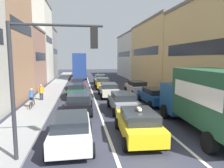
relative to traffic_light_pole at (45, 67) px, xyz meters
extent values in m
plane|color=#30323E|center=(4.45, -0.35, -3.82)|extent=(140.00, 140.00, 0.00)
cube|color=gray|center=(-2.25, 19.65, -3.75)|extent=(2.60, 64.00, 0.14)
cube|color=silver|center=(2.75, 19.65, -3.81)|extent=(0.16, 60.00, 0.01)
cube|color=silver|center=(6.15, 19.65, -3.81)|extent=(0.16, 60.00, 0.01)
cube|color=black|center=(-4.03, 12.85, 3.25)|extent=(0.02, 7.04, 1.10)
cube|color=#936B5B|center=(-7.55, 21.65, 0.17)|extent=(7.00, 8.70, 7.98)
cube|color=black|center=(-4.03, 21.65, 0.57)|extent=(0.02, 7.04, 1.10)
cube|color=#66605B|center=(-7.55, 21.65, 4.31)|extent=(7.20, 8.70, 0.30)
cube|color=beige|center=(-7.55, 30.45, 2.95)|extent=(7.00, 8.70, 13.53)
cube|color=black|center=(-4.03, 30.45, 3.63)|extent=(0.02, 7.04, 1.10)
cube|color=#66605B|center=(-7.55, 30.45, 9.87)|extent=(7.20, 8.70, 0.30)
cube|color=gray|center=(-7.55, 39.25, 1.35)|extent=(7.00, 8.70, 10.34)
cube|color=black|center=(-4.03, 39.25, 1.87)|extent=(0.02, 7.04, 1.10)
cube|color=#66605B|center=(-7.55, 39.25, 6.67)|extent=(7.20, 8.70, 0.30)
cube|color=beige|center=(14.35, 36.32, 0.76)|extent=(7.00, 14.57, 9.16)
cube|color=black|center=(10.84, 36.32, 1.22)|extent=(0.02, 11.73, 1.10)
cube|color=#66605B|center=(14.35, 36.32, 5.49)|extent=(7.20, 14.57, 0.30)
cube|color=tan|center=(14.35, 21.65, 0.87)|extent=(7.00, 14.57, 9.37)
cube|color=black|center=(10.84, 21.65, 1.34)|extent=(0.02, 11.73, 1.10)
cube|color=#66605B|center=(14.35, 21.65, 5.71)|extent=(7.20, 14.57, 0.30)
cube|color=black|center=(10.84, 6.98, 1.13)|extent=(0.02, 11.73, 1.10)
cylinder|color=#2D2D33|center=(-1.25, -0.01, -1.07)|extent=(0.16, 0.16, 5.50)
cylinder|color=#2D2D33|center=(0.50, -0.01, 1.58)|extent=(3.50, 0.10, 0.10)
cube|color=black|center=(1.90, -0.01, 1.13)|extent=(0.28, 0.28, 0.84)
sphere|color=red|center=(1.90, 0.14, 1.39)|extent=(0.18, 0.18, 0.18)
sphere|color=#F2A519|center=(1.90, 0.14, 1.13)|extent=(0.18, 0.18, 0.18)
sphere|color=green|center=(1.90, 0.14, 0.87)|extent=(0.18, 0.18, 0.18)
cube|color=navy|center=(8.28, 4.68, -2.39)|extent=(2.51, 2.51, 1.90)
cube|color=black|center=(8.34, 5.89, -2.01)|extent=(2.02, 0.13, 0.70)
cube|color=#234C33|center=(8.10, 0.92, -1.64)|extent=(2.66, 5.55, 2.80)
cube|color=white|center=(6.89, 0.98, -1.36)|extent=(0.24, 4.48, 0.90)
cylinder|color=black|center=(7.09, 4.81, -3.34)|extent=(0.35, 0.97, 0.96)
cylinder|color=black|center=(9.49, 4.70, -3.34)|extent=(0.35, 0.97, 0.96)
cylinder|color=black|center=(6.84, -0.46, -3.34)|extent=(0.35, 0.97, 0.96)
cube|color=yellow|center=(4.26, 1.71, -3.15)|extent=(2.03, 4.39, 0.70)
cube|color=#1E2328|center=(4.25, 1.51, -2.59)|extent=(1.71, 2.49, 0.52)
cube|color=#F2EACC|center=(4.25, 1.51, -2.22)|extent=(0.18, 0.45, 0.12)
cylinder|color=black|center=(3.42, 3.22, -3.50)|extent=(0.25, 0.65, 0.64)
cylinder|color=black|center=(5.26, 3.12, -3.50)|extent=(0.25, 0.65, 0.64)
cylinder|color=black|center=(3.26, 0.30, -3.50)|extent=(0.25, 0.65, 0.64)
cylinder|color=black|center=(5.10, 0.20, -3.50)|extent=(0.25, 0.65, 0.64)
cube|color=silver|center=(0.86, 1.41, -3.15)|extent=(1.81, 4.30, 0.70)
cube|color=#1E2328|center=(0.86, 1.21, -2.59)|extent=(1.59, 2.41, 0.52)
cylinder|color=black|center=(-0.06, 2.87, -3.50)|extent=(0.22, 0.64, 0.64)
cylinder|color=black|center=(1.78, 2.87, -3.50)|extent=(0.22, 0.64, 0.64)
cylinder|color=black|center=(-0.07, -0.05, -3.50)|extent=(0.22, 0.64, 0.64)
cylinder|color=black|center=(1.77, -0.06, -3.50)|extent=(0.22, 0.64, 0.64)
cube|color=gray|center=(4.61, 7.20, -3.15)|extent=(1.81, 4.31, 0.70)
cube|color=#1E2328|center=(4.61, 7.00, -2.59)|extent=(1.59, 2.41, 0.52)
cylinder|color=black|center=(3.69, 8.66, -3.50)|extent=(0.22, 0.64, 0.64)
cylinder|color=black|center=(5.53, 8.66, -3.50)|extent=(0.22, 0.64, 0.64)
cylinder|color=black|center=(3.68, 5.74, -3.50)|extent=(0.22, 0.64, 0.64)
cylinder|color=black|center=(5.52, 5.73, -3.50)|extent=(0.22, 0.64, 0.64)
cube|color=black|center=(1.20, 7.35, -3.15)|extent=(1.99, 4.37, 0.70)
cube|color=#1E2328|center=(1.20, 7.15, -2.59)|extent=(1.69, 2.47, 0.52)
cylinder|color=black|center=(0.35, 8.85, -3.50)|extent=(0.25, 0.65, 0.64)
cylinder|color=black|center=(2.19, 8.77, -3.50)|extent=(0.25, 0.65, 0.64)
cylinder|color=black|center=(0.22, 5.93, -3.50)|extent=(0.25, 0.65, 0.64)
cylinder|color=black|center=(2.06, 5.85, -3.50)|extent=(0.25, 0.65, 0.64)
cube|color=beige|center=(4.36, 13.32, -3.15)|extent=(1.83, 4.31, 0.70)
cube|color=#1E2328|center=(4.36, 13.12, -2.59)|extent=(1.60, 2.42, 0.52)
cylinder|color=black|center=(3.45, 14.79, -3.50)|extent=(0.22, 0.64, 0.64)
cylinder|color=black|center=(5.29, 14.78, -3.50)|extent=(0.22, 0.64, 0.64)
cylinder|color=black|center=(3.43, 11.86, -3.50)|extent=(0.22, 0.64, 0.64)
cylinder|color=black|center=(5.27, 11.85, -3.50)|extent=(0.22, 0.64, 0.64)
cube|color=#19592D|center=(0.92, 13.53, -3.15)|extent=(1.86, 4.33, 0.70)
cube|color=#1E2328|center=(0.92, 13.33, -2.59)|extent=(1.62, 2.43, 0.52)
cylinder|color=black|center=(-0.02, 14.98, -3.50)|extent=(0.23, 0.64, 0.64)
cylinder|color=black|center=(1.82, 15.01, -3.50)|extent=(0.23, 0.64, 0.64)
cylinder|color=black|center=(0.02, 12.06, -3.50)|extent=(0.23, 0.64, 0.64)
cylinder|color=black|center=(1.86, 12.09, -3.50)|extent=(0.23, 0.64, 0.64)
cube|color=#B29319|center=(4.37, 19.62, -3.15)|extent=(1.85, 4.32, 0.70)
cube|color=#1E2328|center=(4.36, 19.42, -2.59)|extent=(1.61, 2.42, 0.52)
cylinder|color=black|center=(3.46, 21.09, -3.50)|extent=(0.23, 0.64, 0.64)
cylinder|color=black|center=(5.30, 21.07, -3.50)|extent=(0.23, 0.64, 0.64)
cylinder|color=black|center=(3.43, 18.17, -3.50)|extent=(0.23, 0.64, 0.64)
cylinder|color=black|center=(5.27, 18.15, -3.50)|extent=(0.23, 0.64, 0.64)
cube|color=#A51E1E|center=(0.89, 19.65, -3.15)|extent=(2.04, 4.39, 0.70)
cube|color=#1E2328|center=(0.90, 19.45, -2.59)|extent=(1.72, 2.49, 0.52)
cylinder|color=black|center=(-0.11, 21.05, -3.50)|extent=(0.26, 0.65, 0.64)
cylinder|color=black|center=(1.73, 21.16, -3.50)|extent=(0.26, 0.65, 0.64)
cylinder|color=black|center=(0.06, 18.13, -3.50)|extent=(0.26, 0.65, 0.64)
cylinder|color=black|center=(1.89, 18.24, -3.50)|extent=(0.26, 0.65, 0.64)
cube|color=#759EB7|center=(4.56, 24.79, -3.15)|extent=(1.96, 4.36, 0.70)
cube|color=#1E2328|center=(4.55, 24.59, -2.59)|extent=(1.67, 2.47, 0.52)
cylinder|color=black|center=(3.69, 26.29, -3.50)|extent=(0.24, 0.65, 0.64)
cylinder|color=black|center=(5.53, 26.22, -3.50)|extent=(0.24, 0.65, 0.64)
cylinder|color=black|center=(3.58, 23.36, -3.50)|extent=(0.24, 0.65, 0.64)
cylinder|color=black|center=(5.42, 23.29, -3.50)|extent=(0.24, 0.65, 0.64)
cube|color=#194C8C|center=(7.92, 9.11, -3.15)|extent=(1.90, 4.34, 0.70)
cube|color=#1E2328|center=(7.92, 8.91, -2.59)|extent=(1.64, 2.45, 0.52)
cylinder|color=black|center=(6.96, 10.55, -3.50)|extent=(0.24, 0.65, 0.64)
cylinder|color=black|center=(8.80, 10.60, -3.50)|extent=(0.24, 0.65, 0.64)
cylinder|color=black|center=(7.03, 7.63, -3.50)|extent=(0.24, 0.65, 0.64)
cylinder|color=black|center=(8.87, 7.67, -3.50)|extent=(0.24, 0.65, 0.64)
cube|color=silver|center=(7.89, 14.81, -3.15)|extent=(1.91, 4.35, 0.70)
cube|color=#1E2328|center=(7.89, 14.61, -2.59)|extent=(1.65, 2.45, 0.52)
cylinder|color=black|center=(6.93, 16.25, -3.50)|extent=(0.24, 0.65, 0.64)
cylinder|color=black|center=(8.77, 16.30, -3.50)|extent=(0.24, 0.65, 0.64)
cylinder|color=black|center=(7.01, 13.32, -3.50)|extent=(0.24, 0.65, 0.64)
cylinder|color=black|center=(8.85, 13.37, -3.50)|extent=(0.24, 0.65, 0.64)
cube|color=navy|center=(1.15, 34.26, -2.12)|extent=(2.60, 10.52, 2.40)
cube|color=black|center=(1.15, 34.26, -1.76)|extent=(2.63, 9.89, 0.70)
cube|color=navy|center=(1.15, 34.26, 0.16)|extent=(2.60, 10.52, 2.16)
cube|color=black|center=(1.15, 34.26, 0.40)|extent=(2.63, 9.89, 0.64)
cylinder|color=black|center=(-0.13, 38.03, -3.32)|extent=(0.31, 1.00, 1.00)
cylinder|color=black|center=(2.37, 38.05, -3.32)|extent=(0.31, 1.00, 1.00)
cylinder|color=black|center=(-0.07, 31.10, -3.32)|extent=(0.31, 1.00, 1.00)
cylinder|color=black|center=(2.43, 31.12, -3.32)|extent=(0.31, 1.00, 1.00)
torus|color=black|center=(-2.63, 9.52, -3.48)|extent=(0.07, 0.68, 0.68)
torus|color=black|center=(-2.62, 8.47, -3.48)|extent=(0.07, 0.68, 0.68)
cylinder|color=black|center=(-2.63, 9.00, -2.98)|extent=(0.06, 0.95, 0.05)
cylinder|color=black|center=(-2.63, 8.80, -3.20)|extent=(0.04, 0.04, 0.55)
cylinder|color=black|center=(-2.63, 9.42, -2.85)|extent=(0.50, 0.04, 0.04)
cylinder|color=#232833|center=(-2.71, 8.95, -2.91)|extent=(0.14, 0.44, 0.30)
cylinder|color=#232833|center=(-2.55, 8.95, -2.91)|extent=(0.14, 0.44, 0.30)
cylinder|color=#2659B2|center=(-2.63, 8.90, -2.58)|extent=(0.30, 0.46, 0.62)
sphere|color=tan|center=(-2.63, 9.02, -2.21)|extent=(0.22, 0.22, 0.22)
cylinder|color=#262D47|center=(-2.51, 11.95, -3.41)|extent=(0.16, 0.16, 0.82)
cylinder|color=#262D47|center=(-2.33, 11.94, -3.41)|extent=(0.16, 0.16, 0.82)
cylinder|color=gold|center=(-2.42, 11.94, -2.70)|extent=(0.34, 0.34, 0.60)
sphere|color=tan|center=(-2.42, 11.94, -2.28)|extent=(0.24, 0.24, 0.24)
cylinder|color=gold|center=(-2.64, 11.95, -2.67)|extent=(0.10, 0.10, 0.55)
cylinder|color=gold|center=(-2.20, 11.93, -2.67)|extent=(0.10, 0.10, 0.55)
camera|label=1|loc=(1.33, -8.16, 0.33)|focal=32.51mm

